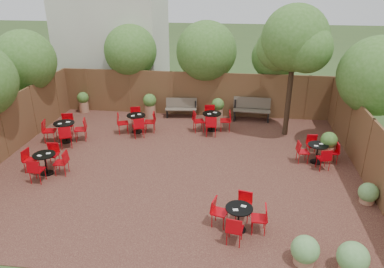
# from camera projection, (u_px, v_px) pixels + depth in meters

# --- Properties ---
(ground) EXTENTS (80.00, 80.00, 0.00)m
(ground) POSITION_uv_depth(u_px,v_px,m) (176.00, 166.00, 12.29)
(ground) COLOR #354F23
(ground) RESTS_ON ground
(courtyard_paving) EXTENTS (12.00, 10.00, 0.02)m
(courtyard_paving) POSITION_uv_depth(u_px,v_px,m) (176.00, 166.00, 12.29)
(courtyard_paving) COLOR #3D1B19
(courtyard_paving) RESTS_ON ground
(fence_back) EXTENTS (12.00, 0.08, 2.00)m
(fence_back) POSITION_uv_depth(u_px,v_px,m) (194.00, 94.00, 16.44)
(fence_back) COLOR brown
(fence_back) RESTS_ON ground
(fence_left) EXTENTS (0.08, 10.00, 2.00)m
(fence_left) POSITION_uv_depth(u_px,v_px,m) (3.00, 130.00, 12.57)
(fence_left) COLOR brown
(fence_left) RESTS_ON ground
(fence_right) EXTENTS (0.08, 10.00, 2.00)m
(fence_right) POSITION_uv_depth(u_px,v_px,m) (368.00, 149.00, 11.21)
(fence_right) COLOR brown
(fence_right) RESTS_ON ground
(neighbour_building) EXTENTS (5.00, 4.00, 8.00)m
(neighbour_building) POSITION_uv_depth(u_px,v_px,m) (113.00, 16.00, 18.48)
(neighbour_building) COLOR beige
(neighbour_building) RESTS_ON ground
(overhang_foliage) EXTENTS (15.78, 10.58, 2.68)m
(overhang_foliage) POSITION_uv_depth(u_px,v_px,m) (147.00, 66.00, 13.92)
(overhang_foliage) COLOR #3B6821
(overhang_foliage) RESTS_ON ground
(courtyard_tree) EXTENTS (2.64, 2.54, 5.02)m
(courtyard_tree) POSITION_uv_depth(u_px,v_px,m) (294.00, 43.00, 13.29)
(courtyard_tree) COLOR black
(courtyard_tree) RESTS_ON courtyard_paving
(park_bench_left) EXTENTS (1.42, 0.58, 0.86)m
(park_bench_left) POSITION_uv_depth(u_px,v_px,m) (181.00, 108.00, 16.37)
(park_bench_left) COLOR brown
(park_bench_left) RESTS_ON courtyard_paving
(park_bench_right) EXTENTS (1.64, 0.61, 0.99)m
(park_bench_right) POSITION_uv_depth(u_px,v_px,m) (252.00, 109.00, 16.00)
(park_bench_right) COLOR brown
(park_bench_right) RESTS_ON courtyard_paving
(bistro_tables) EXTENTS (10.74, 7.84, 0.89)m
(bistro_tables) POSITION_uv_depth(u_px,v_px,m) (157.00, 142.00, 13.06)
(bistro_tables) COLOR black
(bistro_tables) RESTS_ON courtyard_paving
(planters) EXTENTS (10.77, 4.15, 1.08)m
(planters) POSITION_uv_depth(u_px,v_px,m) (189.00, 113.00, 15.36)
(planters) COLOR #A16C50
(planters) RESTS_ON courtyard_paving
(low_shrubs) EXTENTS (2.72, 3.42, 0.73)m
(low_shrubs) POSITION_uv_depth(u_px,v_px,m) (341.00, 238.00, 8.41)
(low_shrubs) COLOR #A16C50
(low_shrubs) RESTS_ON courtyard_paving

